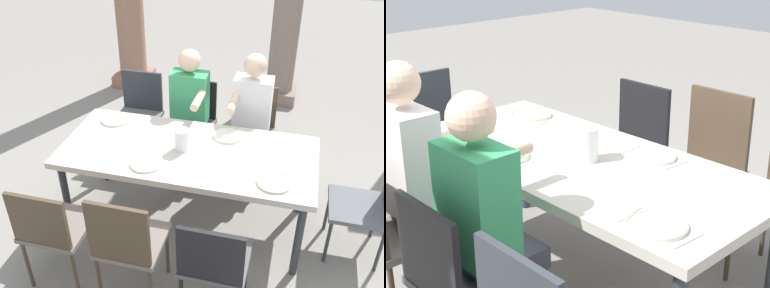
% 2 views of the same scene
% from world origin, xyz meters
% --- Properties ---
extents(ground_plane, '(16.00, 16.00, 0.00)m').
position_xyz_m(ground_plane, '(0.00, 0.00, 0.00)').
color(ground_plane, gray).
extents(dining_table, '(2.02, 0.91, 0.74)m').
position_xyz_m(dining_table, '(0.00, 0.00, 0.68)').
color(dining_table, beige).
rests_on(dining_table, ground).
extents(chair_west_north, '(0.44, 0.44, 0.91)m').
position_xyz_m(chair_west_north, '(-0.75, 0.87, 0.54)').
color(chair_west_north, '#5B5E61').
rests_on(chair_west_north, ground).
extents(chair_west_south, '(0.44, 0.44, 0.90)m').
position_xyz_m(chair_west_south, '(-0.75, -0.87, 0.53)').
color(chair_west_south, '#6A6158').
rests_on(chair_west_south, ground).
extents(chair_mid_north, '(0.44, 0.44, 0.88)m').
position_xyz_m(chair_mid_north, '(-0.19, 0.87, 0.52)').
color(chair_mid_north, '#4F4F50').
rests_on(chair_mid_north, ground).
extents(chair_mid_south, '(0.44, 0.44, 0.94)m').
position_xyz_m(chair_mid_south, '(-0.19, -0.88, 0.55)').
color(chair_mid_south, '#6A6158').
rests_on(chair_mid_south, ground).
extents(chair_east_north, '(0.44, 0.44, 0.90)m').
position_xyz_m(chair_east_north, '(0.40, 0.87, 0.52)').
color(chair_east_north, '#6A6158').
rests_on(chair_east_north, ground).
extents(chair_east_south, '(0.44, 0.44, 0.88)m').
position_xyz_m(chair_east_south, '(0.40, -0.87, 0.52)').
color(chair_east_south, '#4F4F50').
rests_on(chair_east_south, ground).
extents(chair_head_east, '(0.44, 0.44, 0.92)m').
position_xyz_m(chair_head_east, '(1.43, 0.00, 0.52)').
color(chair_head_east, '#5B5E61').
rests_on(chair_head_east, ground).
extents(diner_woman_green, '(0.35, 0.49, 1.30)m').
position_xyz_m(diner_woman_green, '(0.40, 0.68, 0.70)').
color(diner_woman_green, '#3F3F4C').
rests_on(diner_woman_green, ground).
extents(diner_man_white, '(0.34, 0.49, 1.28)m').
position_xyz_m(diner_man_white, '(-0.18, 0.69, 0.68)').
color(diner_man_white, '#3F3F4C').
rests_on(diner_man_white, ground).
extents(plate_0, '(0.25, 0.25, 0.02)m').
position_xyz_m(plate_0, '(-0.74, 0.29, 0.75)').
color(plate_0, white).
rests_on(plate_0, dining_table).
extents(fork_0, '(0.03, 0.17, 0.01)m').
position_xyz_m(fork_0, '(-0.89, 0.29, 0.75)').
color(fork_0, silver).
rests_on(fork_0, dining_table).
extents(spoon_0, '(0.04, 0.17, 0.01)m').
position_xyz_m(spoon_0, '(-0.59, 0.29, 0.75)').
color(spoon_0, silver).
rests_on(spoon_0, dining_table).
extents(plate_1, '(0.25, 0.25, 0.02)m').
position_xyz_m(plate_1, '(-0.26, -0.27, 0.75)').
color(plate_1, white).
rests_on(plate_1, dining_table).
extents(fork_1, '(0.03, 0.17, 0.01)m').
position_xyz_m(fork_1, '(-0.41, -0.27, 0.75)').
color(fork_1, silver).
rests_on(fork_1, dining_table).
extents(spoon_1, '(0.03, 0.17, 0.01)m').
position_xyz_m(spoon_1, '(-0.11, -0.27, 0.75)').
color(spoon_1, silver).
rests_on(spoon_1, dining_table).
extents(plate_2, '(0.26, 0.26, 0.02)m').
position_xyz_m(plate_2, '(0.27, 0.28, 0.75)').
color(plate_2, white).
rests_on(plate_2, dining_table).
extents(fork_2, '(0.04, 0.17, 0.01)m').
position_xyz_m(fork_2, '(0.12, 0.28, 0.75)').
color(fork_2, silver).
rests_on(fork_2, dining_table).
extents(spoon_2, '(0.02, 0.17, 0.01)m').
position_xyz_m(spoon_2, '(0.42, 0.28, 0.75)').
color(spoon_2, silver).
rests_on(spoon_2, dining_table).
extents(plate_3, '(0.25, 0.25, 0.02)m').
position_xyz_m(plate_3, '(0.70, -0.26, 0.75)').
color(plate_3, silver).
rests_on(plate_3, dining_table).
extents(fork_3, '(0.03, 0.17, 0.01)m').
position_xyz_m(fork_3, '(0.55, -0.26, 0.75)').
color(fork_3, silver).
rests_on(fork_3, dining_table).
extents(spoon_3, '(0.03, 0.17, 0.01)m').
position_xyz_m(spoon_3, '(0.85, -0.26, 0.75)').
color(spoon_3, silver).
rests_on(spoon_3, dining_table).
extents(water_pitcher, '(0.12, 0.12, 0.18)m').
position_xyz_m(water_pitcher, '(-0.05, 0.00, 0.82)').
color(water_pitcher, white).
rests_on(water_pitcher, dining_table).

